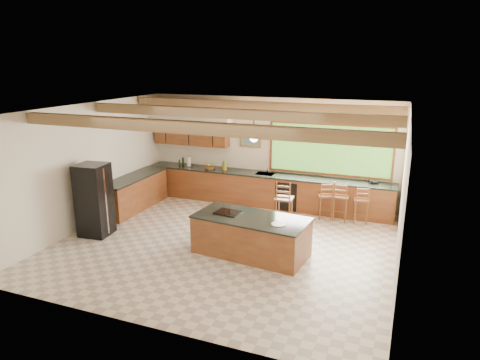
% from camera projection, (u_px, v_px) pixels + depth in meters
% --- Properties ---
extents(ground, '(7.20, 7.20, 0.00)m').
position_uv_depth(ground, '(225.00, 244.00, 9.56)').
color(ground, beige).
rests_on(ground, ground).
extents(room_shell, '(7.27, 6.54, 3.02)m').
position_uv_depth(room_shell, '(228.00, 141.00, 9.61)').
color(room_shell, '#EEE5CD').
rests_on(room_shell, ground).
extents(counter_run, '(7.12, 3.10, 1.27)m').
position_uv_depth(counter_run, '(233.00, 190.00, 11.99)').
color(counter_run, brown).
rests_on(counter_run, ground).
extents(island, '(2.48, 1.37, 0.85)m').
position_uv_depth(island, '(251.00, 235.00, 9.00)').
color(island, brown).
rests_on(island, ground).
extents(refrigerator, '(0.73, 0.71, 1.70)m').
position_uv_depth(refrigerator, '(94.00, 200.00, 9.91)').
color(refrigerator, black).
rests_on(refrigerator, ground).
extents(bar_stool_a, '(0.45, 0.45, 1.16)m').
position_uv_depth(bar_stool_a, '(284.00, 200.00, 10.44)').
color(bar_stool_a, brown).
rests_on(bar_stool_a, ground).
extents(bar_stool_b, '(0.49, 0.49, 1.04)m').
position_uv_depth(bar_stool_b, '(325.00, 196.00, 10.93)').
color(bar_stool_b, brown).
rests_on(bar_stool_b, ground).
extents(bar_stool_c, '(0.39, 0.39, 1.06)m').
position_uv_depth(bar_stool_c, '(341.00, 198.00, 10.79)').
color(bar_stool_c, brown).
rests_on(bar_stool_c, ground).
extents(bar_stool_d, '(0.43, 0.43, 1.03)m').
position_uv_depth(bar_stool_d, '(361.00, 201.00, 10.62)').
color(bar_stool_d, brown).
rests_on(bar_stool_d, ground).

